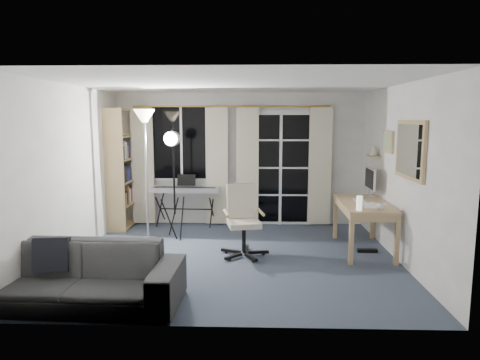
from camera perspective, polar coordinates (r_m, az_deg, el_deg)
name	(u,v)px	position (r m, az deg, el deg)	size (l,w,h in m)	color
floor	(235,259)	(6.10, -0.71, -10.44)	(4.50, 4.00, 0.02)	#3E495B
window	(182,143)	(7.87, -7.79, 4.95)	(1.20, 0.08, 1.40)	white
french_door	(280,169)	(7.82, 5.41, 1.47)	(1.32, 0.09, 2.11)	white
curtains	(231,166)	(7.71, -1.14, 1.93)	(3.60, 0.07, 2.13)	gold
bookshelf	(120,171)	(7.94, -15.68, 1.13)	(0.34, 0.98, 2.11)	tan
torchiere_lamp	(145,136)	(6.80, -12.55, 5.76)	(0.42, 0.42, 2.08)	#B2B2B7
keyboard_piano	(186,190)	(7.67, -7.26, -1.37)	(1.23, 0.62, 0.88)	black
studio_light	(172,151)	(6.82, -9.00, 3.80)	(0.35, 0.35, 1.78)	black
office_chair	(242,213)	(6.13, 0.33, -4.48)	(0.70, 0.69, 1.01)	black
desk	(364,208)	(6.53, 16.19, -3.65)	(0.71, 1.37, 0.72)	tan
monitor	(370,180)	(6.95, 16.97, 0.06)	(0.18, 0.52, 0.45)	silver
desk_clutter	(363,216)	(6.32, 16.10, -4.67)	(0.44, 0.82, 0.92)	white
mug	(381,205)	(6.06, 18.33, -3.23)	(0.12, 0.09, 0.12)	silver
wall_mirror	(410,150)	(5.78, 21.72, 3.74)	(0.04, 0.94, 0.74)	tan
framed_print	(388,142)	(6.63, 19.17, 4.82)	(0.03, 0.42, 0.32)	tan
wall_shelf	(373,152)	(7.10, 17.37, 3.55)	(0.16, 0.30, 0.18)	tan
sofa	(76,265)	(4.86, -21.07, -10.57)	(2.19, 0.71, 0.85)	#29292C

